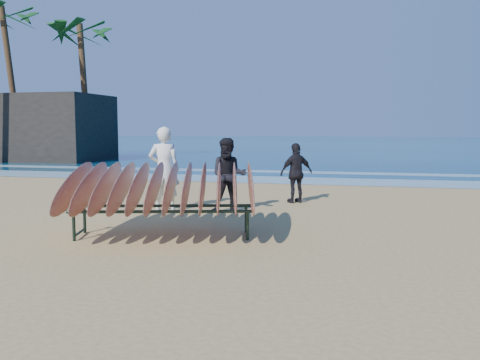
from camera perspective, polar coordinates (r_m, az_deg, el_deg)
The scene contains 11 objects.
ground at distance 8.87m, azimuth -1.24°, elevation -6.64°, with size 120.00×120.00×0.00m, color tan.
ocean at distance 63.43m, azimuth 11.75°, elevation 4.06°, with size 160.00×160.00×0.00m, color navy.
foam_near at distance 18.60m, azimuth 6.76°, elevation -0.05°, with size 160.00×160.00×0.00m, color white.
foam_far at distance 22.06m, azimuth 7.87°, elevation 0.87°, with size 160.00×160.00×0.00m, color white.
surfboard_rack at distance 9.03m, azimuth -8.66°, elevation -0.78°, with size 3.75×3.38×1.42m.
person_white at distance 11.82m, azimuth -8.52°, elevation 1.22°, with size 0.71×0.47×1.95m, color white.
person_dark_a at distance 11.48m, azimuth -1.28°, elevation 0.52°, with size 0.82×0.64×1.69m, color black.
person_dark_b at distance 13.07m, azimuth 6.34°, elevation 0.79°, with size 0.90×0.37×1.53m, color black.
building at distance 32.54m, azimuth -22.24°, elevation 5.43°, with size 8.56×4.76×3.81m, color #2D2823.
palm_mid at distance 32.86m, azimuth -17.24°, elevation 15.21°, with size 5.20×5.20×8.27m.
palm_right at distance 35.17m, azimuth -24.53°, elevation 16.07°, with size 5.20×5.20×9.33m.
Camera 1 is at (2.24, -8.36, 1.93)m, focal length 38.00 mm.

